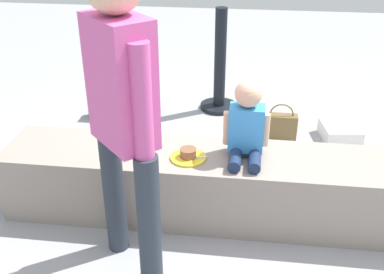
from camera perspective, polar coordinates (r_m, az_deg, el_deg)
The scene contains 12 objects.
ground_plane at distance 3.10m, azimuth 4.68°, elevation -9.50°, with size 12.00×12.00×0.00m, color #96989E.
concrete_ledge at distance 2.97m, azimuth 4.84°, elevation -6.09°, with size 2.89×0.49×0.45m, color gray.
child_seated at distance 2.76m, azimuth 6.77°, elevation 1.52°, with size 0.28×0.32×0.48m.
adult_standing at distance 2.19m, azimuth -8.60°, elevation 4.20°, with size 0.38×0.39×1.67m.
cake_plate at distance 2.80m, azimuth -0.47°, elevation -2.27°, with size 0.22×0.22×0.07m.
gift_bag at distance 3.54m, azimuth -8.49°, elevation -2.07°, with size 0.24×0.11×0.29m.
railing_post at distance 4.41m, azimuth 3.44°, elevation 7.80°, with size 0.36×0.36×0.98m.
water_bottle_near_gift at distance 4.04m, azimuth -9.06°, elevation 1.33°, with size 0.08×0.08×0.19m.
party_cup_red at distance 4.01m, azimuth 6.95°, elevation 0.66°, with size 0.09×0.09×0.10m, color red.
cake_box_white at distance 4.13m, azimuth 17.83°, elevation 0.57°, with size 0.30×0.34×0.13m, color white.
handbag_black_leather at distance 4.38m, azimuth -10.33°, elevation 3.58°, with size 0.32×0.15×0.30m.
handbag_brown_canvas at distance 3.96m, azimuth 10.87°, elevation 1.25°, with size 0.27×0.10×0.34m.
Camera 1 is at (0.06, -2.45, 1.89)m, focal length 43.12 mm.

